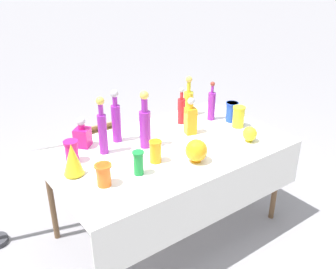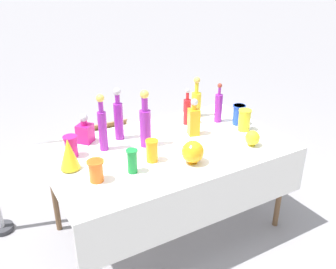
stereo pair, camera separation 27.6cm
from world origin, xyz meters
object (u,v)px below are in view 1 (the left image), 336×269
object	(u,v)px
tall_bottle_5	(189,100)
cardboard_box_behind_left	(102,151)
tall_bottle_2	(181,109)
tall_bottle_3	(212,105)
slender_vase_5	(239,116)
slender_vase_2	(72,151)
round_bowl_0	(196,151)
tall_bottle_1	(102,128)
square_decanter_0	(82,135)
slender_vase_0	(156,151)
slender_vase_4	(232,111)
square_decanter_1	(191,118)
slender_vase_3	(104,174)
tall_bottle_0	(116,119)
tall_bottle_4	(145,124)
fluted_vase_0	(73,159)
round_bowl_1	(250,134)
slender_vase_1	(138,162)

from	to	relation	value
tall_bottle_5	cardboard_box_behind_left	size ratio (longest dim) A/B	0.75
tall_bottle_2	tall_bottle_5	bearing A→B (deg)	32.84
tall_bottle_3	slender_vase_5	size ratio (longest dim) A/B	1.93
tall_bottle_2	cardboard_box_behind_left	size ratio (longest dim) A/B	0.66
slender_vase_2	slender_vase_5	distance (m)	1.38
tall_bottle_2	round_bowl_0	size ratio (longest dim) A/B	1.93
tall_bottle_1	tall_bottle_3	distance (m)	1.04
square_decanter_0	slender_vase_0	world-z (taller)	square_decanter_0
slender_vase_4	tall_bottle_5	bearing A→B (deg)	122.83
tall_bottle_3	slender_vase_0	xyz separation A→B (m)	(-0.81, -0.32, -0.05)
square_decanter_1	slender_vase_5	xyz separation A→B (m)	(0.40, -0.14, -0.04)
slender_vase_3	slender_vase_5	distance (m)	1.32
slender_vase_4	tall_bottle_0	bearing A→B (deg)	165.80
tall_bottle_3	round_bowl_0	xyz separation A→B (m)	(-0.58, -0.49, -0.05)
tall_bottle_0	square_decanter_0	world-z (taller)	tall_bottle_0
tall_bottle_3	slender_vase_2	world-z (taller)	tall_bottle_3
tall_bottle_1	slender_vase_5	world-z (taller)	tall_bottle_1
square_decanter_0	cardboard_box_behind_left	world-z (taller)	square_decanter_0
tall_bottle_0	tall_bottle_1	world-z (taller)	tall_bottle_1
tall_bottle_5	round_bowl_0	world-z (taller)	tall_bottle_5
tall_bottle_4	slender_vase_0	distance (m)	0.26
slender_vase_0	slender_vase_2	distance (m)	0.58
tall_bottle_4	cardboard_box_behind_left	size ratio (longest dim) A/B	0.91
slender_vase_0	slender_vase_2	size ratio (longest dim) A/B	1.01
tall_bottle_4	square_decanter_0	bearing A→B (deg)	142.63
fluted_vase_0	round_bowl_1	distance (m)	1.33
square_decanter_0	slender_vase_1	size ratio (longest dim) A/B	1.41
tall_bottle_4	round_bowl_1	bearing A→B (deg)	-30.13
round_bowl_1	tall_bottle_3	bearing A→B (deg)	84.23
tall_bottle_0	square_decanter_1	bearing A→B (deg)	-22.94
square_decanter_0	slender_vase_5	world-z (taller)	square_decanter_0
square_decanter_0	round_bowl_1	world-z (taller)	square_decanter_0
tall_bottle_2	slender_vase_2	size ratio (longest dim) A/B	1.99
square_decanter_0	round_bowl_0	world-z (taller)	square_decanter_0
tall_bottle_3	tall_bottle_5	world-z (taller)	tall_bottle_5
tall_bottle_5	square_decanter_0	xyz separation A→B (m)	(-1.02, -0.00, -0.05)
slender_vase_3	round_bowl_1	bearing A→B (deg)	-5.73
slender_vase_2	tall_bottle_1	bearing A→B (deg)	-3.74
tall_bottle_3	cardboard_box_behind_left	world-z (taller)	tall_bottle_3
slender_vase_2	slender_vase_3	size ratio (longest dim) A/B	1.09
tall_bottle_4	square_decanter_1	world-z (taller)	tall_bottle_4
slender_vase_0	slender_vase_1	distance (m)	0.19
tall_bottle_3	slender_vase_3	size ratio (longest dim) A/B	2.37
slender_vase_4	slender_vase_0	bearing A→B (deg)	-168.22
square_decanter_0	slender_vase_1	world-z (taller)	square_decanter_0
tall_bottle_3	fluted_vase_0	bearing A→B (deg)	-173.64
slender_vase_2	tall_bottle_5	bearing A→B (deg)	8.51
tall_bottle_0	square_decanter_1	distance (m)	0.59
tall_bottle_1	tall_bottle_5	bearing A→B (deg)	11.51
slender_vase_0	slender_vase_1	world-z (taller)	slender_vase_1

